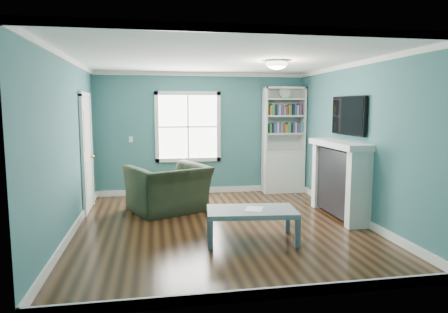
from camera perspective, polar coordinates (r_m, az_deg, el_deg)
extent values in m
plane|color=black|center=(6.42, -0.36, -9.87)|extent=(5.00, 5.00, 0.00)
plane|color=#386B6C|center=(8.63, -3.17, 3.28)|extent=(4.50, 0.00, 4.50)
plane|color=#386B6C|center=(3.74, 6.09, -1.72)|extent=(4.50, 0.00, 4.50)
plane|color=#386B6C|center=(6.20, -21.35, 1.32)|extent=(0.00, 5.00, 5.00)
plane|color=#386B6C|center=(6.91, 18.37, 1.98)|extent=(0.00, 5.00, 5.00)
plane|color=white|center=(6.18, -0.38, 13.86)|extent=(5.00, 5.00, 0.00)
cube|color=white|center=(8.79, -3.10, -4.82)|extent=(4.50, 0.03, 0.12)
cube|color=white|center=(4.13, 5.79, -18.95)|extent=(4.50, 0.03, 0.12)
cube|color=white|center=(6.43, -20.71, -9.75)|extent=(0.03, 5.00, 0.12)
cube|color=white|center=(7.11, 17.88, -8.02)|extent=(0.03, 5.00, 0.12)
cube|color=white|center=(8.62, -3.21, 11.66)|extent=(4.50, 0.04, 0.08)
cube|color=white|center=(3.78, 6.27, 17.56)|extent=(4.50, 0.04, 0.08)
cube|color=white|center=(6.21, -21.69, 12.97)|extent=(0.04, 5.00, 0.08)
cube|color=white|center=(6.91, 18.64, 12.45)|extent=(0.04, 5.00, 0.08)
cube|color=white|center=(8.59, -5.16, 4.24)|extent=(1.24, 0.01, 1.34)
cube|color=white|center=(8.54, -9.58, 4.16)|extent=(0.08, 0.06, 1.50)
cube|color=white|center=(8.65, -0.79, 4.29)|extent=(0.08, 0.06, 1.50)
cube|color=white|center=(8.64, -5.10, -0.47)|extent=(1.40, 0.06, 0.08)
cube|color=white|center=(8.57, -5.21, 8.99)|extent=(1.40, 0.06, 0.08)
cube|color=white|center=(8.57, -5.16, 4.24)|extent=(1.24, 0.03, 0.03)
cube|color=white|center=(8.57, -5.16, 4.24)|extent=(0.03, 0.03, 1.34)
cube|color=silver|center=(8.92, 8.41, -2.17)|extent=(0.90, 0.35, 0.90)
cube|color=silver|center=(8.68, 5.84, 5.26)|extent=(0.04, 0.35, 1.40)
cube|color=silver|center=(8.95, 11.16, 5.21)|extent=(0.04, 0.35, 1.40)
cube|color=silver|center=(8.96, 8.20, 5.28)|extent=(0.90, 0.02, 1.40)
cube|color=silver|center=(8.81, 8.62, 9.66)|extent=(0.90, 0.35, 0.04)
cube|color=silver|center=(8.85, 8.46, 0.84)|extent=(0.84, 0.33, 0.03)
cube|color=silver|center=(8.82, 8.50, 3.29)|extent=(0.84, 0.33, 0.03)
cube|color=silver|center=(8.80, 8.55, 5.76)|extent=(0.84, 0.33, 0.03)
cube|color=silver|center=(8.80, 8.59, 8.10)|extent=(0.84, 0.33, 0.03)
cube|color=#33723F|center=(8.80, 8.56, 4.10)|extent=(0.70, 0.25, 0.22)
cube|color=black|center=(8.78, 8.61, 6.57)|extent=(0.70, 0.25, 0.22)
cylinder|color=beige|center=(8.76, 8.72, 9.06)|extent=(0.26, 0.06, 0.26)
cube|color=black|center=(7.10, 16.25, -3.51)|extent=(0.30, 1.20, 1.10)
cube|color=black|center=(7.13, 16.05, -5.10)|extent=(0.22, 0.65, 0.70)
cube|color=silver|center=(6.51, 18.70, -4.55)|extent=(0.36, 0.16, 1.20)
cube|color=silver|center=(7.69, 13.91, -2.64)|extent=(0.36, 0.16, 1.20)
cube|color=silver|center=(7.00, 16.14, 1.71)|extent=(0.44, 1.58, 0.10)
cube|color=black|center=(7.04, 17.37, 5.58)|extent=(0.06, 1.10, 0.65)
cube|color=silver|center=(7.59, -19.03, 0.30)|extent=(0.04, 0.80, 2.05)
cube|color=white|center=(7.15, -19.50, -0.12)|extent=(0.05, 0.08, 2.13)
cube|color=white|center=(8.03, -18.46, 0.67)|extent=(0.05, 0.08, 2.13)
cube|color=white|center=(7.55, -19.28, 8.36)|extent=(0.05, 0.98, 0.08)
sphere|color=#BF8C3F|center=(7.89, -18.24, 0.02)|extent=(0.07, 0.07, 0.07)
ellipsoid|color=white|center=(6.48, 7.54, 12.95)|extent=(0.34, 0.34, 0.15)
cylinder|color=white|center=(6.49, 7.55, 13.35)|extent=(0.38, 0.38, 0.03)
cube|color=white|center=(8.57, -13.16, 2.41)|extent=(0.08, 0.01, 0.12)
imported|color=black|center=(7.23, -7.93, -3.45)|extent=(1.51, 1.29, 1.12)
cube|color=#505860|center=(5.38, -1.94, -11.12)|extent=(0.07, 0.07, 0.38)
cube|color=#505860|center=(5.53, 10.47, -10.71)|extent=(0.07, 0.07, 0.38)
cube|color=#505860|center=(5.96, -2.12, -9.30)|extent=(0.07, 0.07, 0.38)
cube|color=#505860|center=(6.10, 9.07, -8.99)|extent=(0.07, 0.07, 0.38)
cube|color=slate|center=(5.65, 3.95, -7.86)|extent=(1.30, 0.81, 0.07)
cube|color=white|center=(5.65, 4.31, -7.48)|extent=(0.32, 0.36, 0.00)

